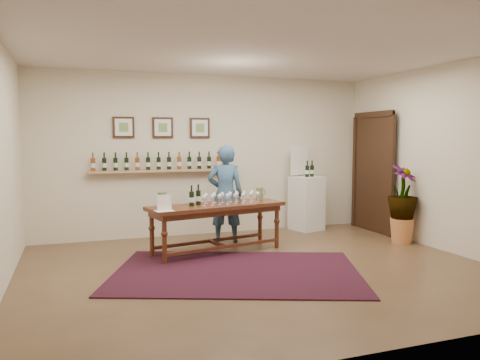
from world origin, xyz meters
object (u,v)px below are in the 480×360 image
object	(u,v)px
tasting_table	(217,211)
person	(225,194)
display_pedestal	(307,203)
potted_plant	(403,204)

from	to	relation	value
tasting_table	person	xyz separation A→B (m)	(0.33, 0.62, 0.18)
display_pedestal	person	world-z (taller)	person
display_pedestal	person	distance (m)	1.84
tasting_table	person	size ratio (longest dim) A/B	1.34
display_pedestal	person	xyz separation A→B (m)	(-1.74, -0.50, 0.30)
display_pedestal	potted_plant	size ratio (longest dim) A/B	0.90
display_pedestal	person	bearing A→B (deg)	-163.97
potted_plant	tasting_table	bearing A→B (deg)	172.39
tasting_table	potted_plant	xyz separation A→B (m)	(3.01, -0.40, 0.03)
potted_plant	person	size ratio (longest dim) A/B	0.69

